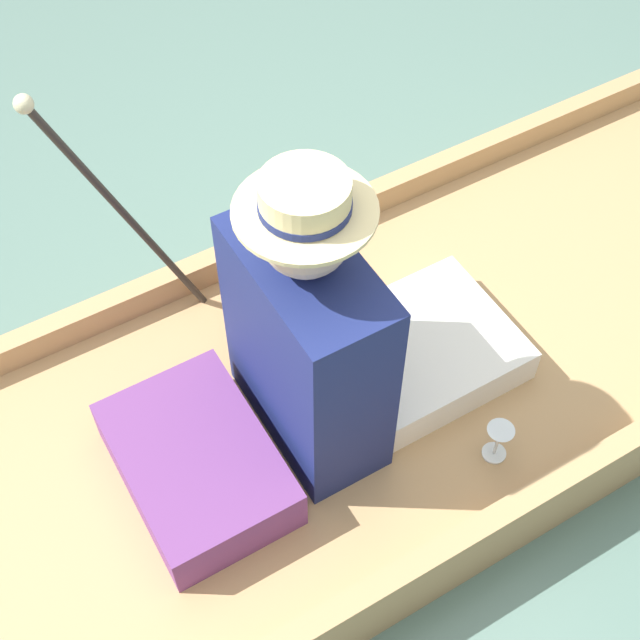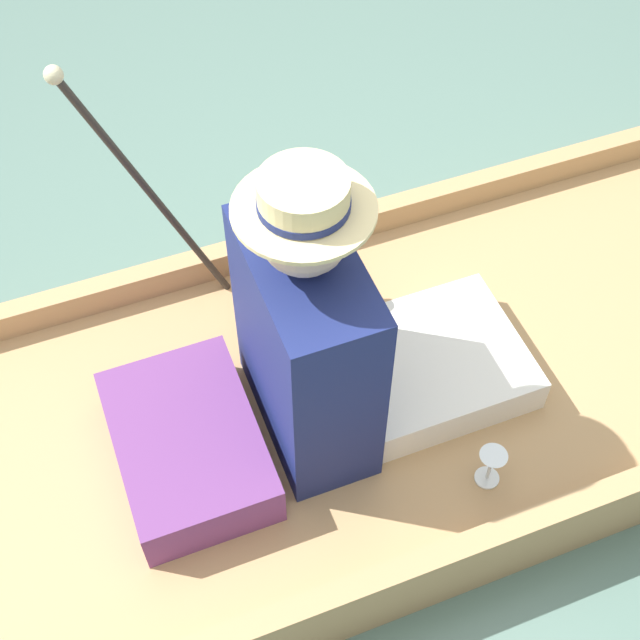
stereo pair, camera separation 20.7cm
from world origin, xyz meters
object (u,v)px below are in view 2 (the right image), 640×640
object	(u,v)px
teddy_bear	(292,260)
seated_person	(337,340)
walking_cane	(138,178)
wine_glass	(492,461)

from	to	relation	value
teddy_bear	seated_person	bearing A→B (deg)	-2.79
walking_cane	seated_person	bearing A→B (deg)	33.57
seated_person	wine_glass	bearing A→B (deg)	49.29
teddy_bear	walking_cane	size ratio (longest dim) A/B	0.46
seated_person	wine_glass	world-z (taller)	seated_person
teddy_bear	walking_cane	distance (m)	0.49
wine_glass	walking_cane	distance (m)	1.13
seated_person	wine_glass	distance (m)	0.49
wine_glass	seated_person	bearing A→B (deg)	-140.54
seated_person	teddy_bear	world-z (taller)	seated_person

